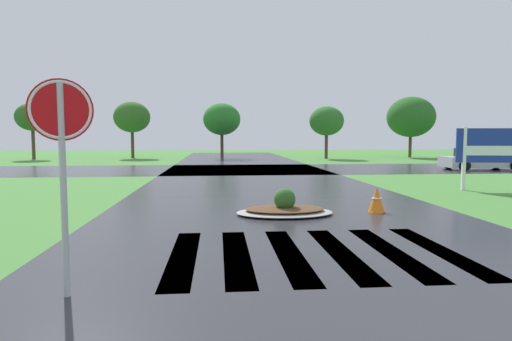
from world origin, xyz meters
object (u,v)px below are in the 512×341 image
at_px(stop_sign, 62,136).
at_px(car_silver_hatch, 480,160).
at_px(estate_billboard, 494,149).
at_px(traffic_cone, 377,200).
at_px(median_island, 285,209).

relative_size(stop_sign, car_silver_hatch, 0.59).
bearing_deg(estate_billboard, traffic_cone, 43.70).
bearing_deg(stop_sign, car_silver_hatch, 29.38).
bearing_deg(car_silver_hatch, stop_sign, -131.31).
relative_size(stop_sign, estate_billboard, 1.01).
bearing_deg(traffic_cone, car_silver_hatch, 49.55).
xyz_separation_m(estate_billboard, median_island, (-8.51, -4.24, -1.41)).
relative_size(stop_sign, traffic_cone, 3.97).
bearing_deg(estate_billboard, median_island, 35.74).
height_order(estate_billboard, car_silver_hatch, estate_billboard).
height_order(estate_billboard, traffic_cone, estate_billboard).
distance_m(median_island, car_silver_hatch, 19.60).
distance_m(estate_billboard, median_island, 9.61).
bearing_deg(traffic_cone, median_island, -177.48).
relative_size(estate_billboard, traffic_cone, 3.94).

